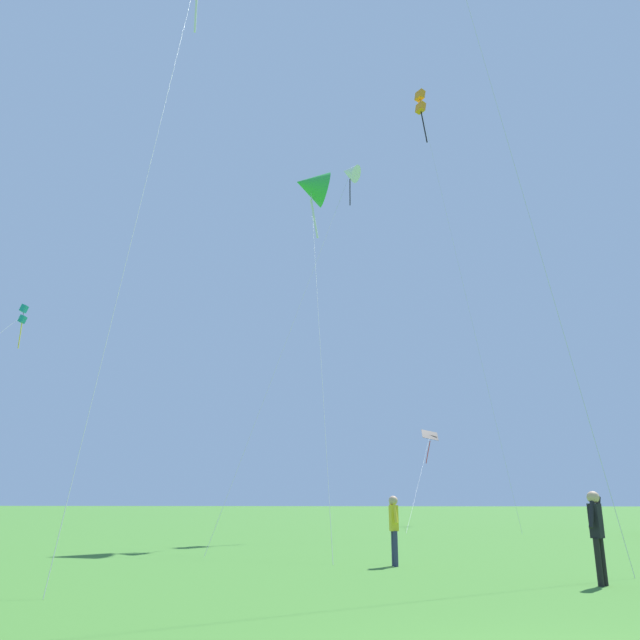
% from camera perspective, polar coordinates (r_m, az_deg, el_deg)
% --- Properties ---
extents(kite_black_large, '(2.69, 11.79, 6.57)m').
position_cam_1_polar(kite_black_large, '(45.58, 9.92, -10.87)').
color(kite_black_large, black).
rests_on(kite_black_large, ground_plane).
extents(kite_orange_box, '(3.93, 5.85, 29.90)m').
position_cam_1_polar(kite_orange_box, '(47.52, 9.21, 18.87)').
color(kite_orange_box, orange).
rests_on(kite_orange_box, ground_plane).
extents(kite_green_small, '(3.26, 12.15, 18.04)m').
position_cam_1_polar(kite_green_small, '(32.39, -0.83, 12.14)').
color(kite_green_small, green).
rests_on(kite_green_small, ground_plane).
extents(kite_teal_box, '(1.74, 11.57, 11.50)m').
position_cam_1_polar(kite_teal_box, '(35.85, -25.74, 0.23)').
color(kite_teal_box, teal).
rests_on(kite_teal_box, ground_plane).
extents(kite_white_distant, '(4.46, 11.96, 19.42)m').
position_cam_1_polar(kite_white_distant, '(34.86, 2.73, 13.28)').
color(kite_white_distant, white).
rests_on(kite_white_distant, ground_plane).
extents(person_with_spool, '(0.44, 0.49, 1.79)m').
position_cam_1_polar(person_with_spool, '(14.28, 23.97, -16.99)').
color(person_with_spool, black).
rests_on(person_with_spool, ground_plane).
extents(person_in_red_shirt, '(0.25, 0.55, 1.73)m').
position_cam_1_polar(person_in_red_shirt, '(17.08, 6.77, -17.99)').
color(person_in_red_shirt, '#2D3351').
rests_on(person_in_red_shirt, ground_plane).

